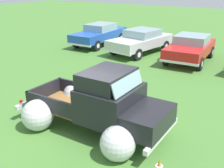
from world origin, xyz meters
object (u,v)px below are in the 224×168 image
vintage_pickup_truck (103,108)px  show_car_0 (100,33)px  show_car_1 (141,40)px  show_car_2 (191,47)px

vintage_pickup_truck → show_car_0: (-6.65, 9.53, 0.03)m
vintage_pickup_truck → show_car_1: bearing=110.2°
vintage_pickup_truck → show_car_2: size_ratio=1.07×
show_car_0 → show_car_1: size_ratio=1.00×
show_car_0 → show_car_2: size_ratio=1.10×
show_car_0 → show_car_2: 6.55m
vintage_pickup_truck → show_car_2: (-0.13, 8.79, 0.03)m
vintage_pickup_truck → show_car_0: size_ratio=0.98×
show_car_2 → show_car_1: bearing=-96.8°
show_car_1 → show_car_2: size_ratio=1.10×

